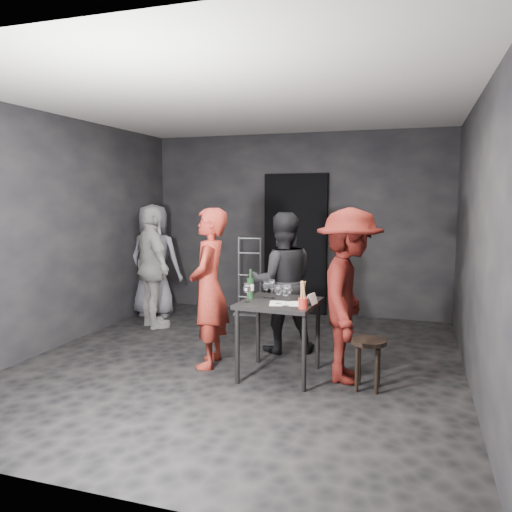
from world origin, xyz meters
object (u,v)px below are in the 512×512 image
(hand_truck, at_px, (249,299))
(tasting_table, at_px, (279,311))
(server_red, at_px, (209,280))
(breadstick_cup, at_px, (303,295))
(woman_black, at_px, (282,278))
(wine_bottle, at_px, (251,287))
(bystander_grey, at_px, (154,255))
(bystander_cream, at_px, (153,262))
(man_maroon, at_px, (349,286))
(stool, at_px, (368,350))

(hand_truck, distance_m, tasting_table, 2.74)
(tasting_table, relative_size, server_red, 0.42)
(hand_truck, distance_m, breadstick_cup, 3.13)
(tasting_table, relative_size, woman_black, 0.45)
(woman_black, bearing_deg, wine_bottle, 59.12)
(bystander_grey, bearing_deg, breadstick_cup, 139.74)
(bystander_cream, bearing_deg, woman_black, -153.35)
(man_maroon, height_order, bystander_grey, man_maroon)
(woman_black, relative_size, breadstick_cup, 6.19)
(hand_truck, xyz_separation_m, stool, (2.01, -2.54, 0.15))
(man_maroon, relative_size, bystander_cream, 1.03)
(man_maroon, bearing_deg, bystander_grey, 56.77)
(tasting_table, bearing_deg, man_maroon, 8.50)
(tasting_table, bearing_deg, wine_bottle, 171.85)
(wine_bottle, bearing_deg, breadstick_cup, -26.08)
(server_red, height_order, bystander_grey, bystander_grey)
(woman_black, relative_size, man_maroon, 0.92)
(woman_black, xyz_separation_m, breadstick_cup, (0.48, -1.06, 0.03))
(wine_bottle, bearing_deg, stool, -6.46)
(tasting_table, relative_size, bystander_grey, 0.41)
(man_maroon, bearing_deg, tasting_table, 95.23)
(man_maroon, distance_m, wine_bottle, 0.97)
(server_red, xyz_separation_m, woman_black, (0.59, 0.73, -0.06))
(server_red, bearing_deg, stool, 73.87)
(wine_bottle, bearing_deg, bystander_cream, 145.85)
(tasting_table, height_order, breadstick_cup, breadstick_cup)
(server_red, height_order, woman_black, server_red)
(server_red, relative_size, breadstick_cup, 6.66)
(tasting_table, height_order, woman_black, woman_black)
(woman_black, bearing_deg, stool, 117.43)
(wine_bottle, bearing_deg, server_red, 175.29)
(hand_truck, height_order, bystander_cream, bystander_cream)
(stool, relative_size, breadstick_cup, 1.74)
(wine_bottle, height_order, breadstick_cup, wine_bottle)
(tasting_table, bearing_deg, bystander_grey, 142.33)
(server_red, distance_m, bystander_cream, 1.77)
(bystander_grey, bearing_deg, man_maroon, 147.78)
(tasting_table, relative_size, wine_bottle, 2.57)
(tasting_table, relative_size, man_maroon, 0.41)
(bystander_grey, bearing_deg, stool, 146.95)
(hand_truck, xyz_separation_m, man_maroon, (1.80, -2.35, 0.70))
(man_maroon, bearing_deg, woman_black, 46.48)
(woman_black, height_order, bystander_cream, bystander_cream)
(hand_truck, relative_size, woman_black, 0.69)
(bystander_cream, distance_m, bystander_grey, 0.69)
(breadstick_cup, bearing_deg, tasting_table, 139.34)
(tasting_table, xyz_separation_m, breadstick_cup, (0.29, -0.25, 0.22))
(server_red, distance_m, wine_bottle, 0.47)
(tasting_table, xyz_separation_m, man_maroon, (0.65, 0.10, 0.26))
(tasting_table, xyz_separation_m, woman_black, (-0.19, 0.81, 0.19))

